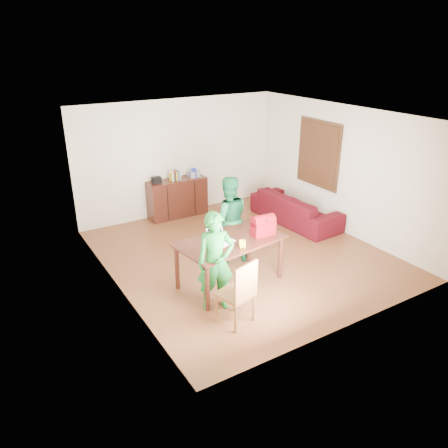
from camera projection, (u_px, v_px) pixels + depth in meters
room at (241, 189)px, 8.21m from camera, size 5.20×5.70×2.90m
table at (230, 245)px, 7.33m from camera, size 1.89×1.23×0.83m
chair at (236, 305)px, 6.44m from camera, size 0.58×0.56×1.04m
person_near at (216, 262)px, 6.63m from camera, size 0.67×0.53×1.60m
person_far at (228, 219)px, 8.11m from camera, size 0.97×0.86×1.66m
laptop at (223, 240)px, 7.16m from camera, size 0.43×0.36×0.26m
bananas at (242, 246)px, 6.98m from camera, size 0.17×0.11×0.06m
bottle at (244, 243)px, 6.98m from camera, size 0.07×0.07×0.17m
red_bag at (263, 227)px, 7.41m from camera, size 0.41×0.26×0.29m
sofa at (295, 208)px, 10.02m from camera, size 1.00×2.30×0.66m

